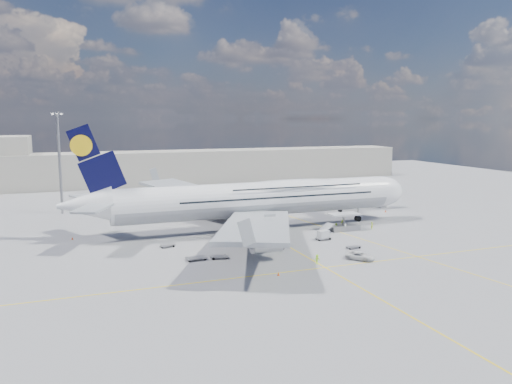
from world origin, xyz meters
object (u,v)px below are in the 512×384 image
object	(u,v)px
dolly_nose_far	(323,235)
baggage_tug	(258,236)
dolly_row_a	(167,246)
catering_truck_inner	(212,209)
cargo_loader	(343,224)
crew_wing	(259,242)
cone_wing_left_inner	(237,217)
cone_wing_left_outer	(184,208)
crew_nose	(372,226)
crew_van	(342,224)
crew_tug	(317,259)
light_mast	(60,162)
catering_truck_outer	(155,202)
cone_wing_right_outer	(278,274)
jet_bridge	(352,186)
dolly_nose_near	(353,247)
cone_tail	(72,238)
airliner	(260,198)
service_van	(360,256)
cone_nose	(386,211)
crew_loader	(336,227)
cone_wing_right_inner	(270,246)
dolly_row_c	(267,244)
dolly_back	(196,258)
dolly_row_b	(219,257)

from	to	relation	value
dolly_nose_far	baggage_tug	size ratio (longest dim) A/B	1.21
dolly_row_a	catering_truck_inner	xyz separation A→B (m)	(16.15, 26.87, 1.47)
cargo_loader	crew_wing	world-z (taller)	cargo_loader
catering_truck_inner	cone_wing_left_inner	xyz separation A→B (m)	(5.08, -4.77, -1.49)
cone_wing_left_outer	crew_nose	bearing A→B (deg)	-49.24
crew_van	cone_wing_left_inner	size ratio (longest dim) A/B	2.94
crew_tug	light_mast	bearing A→B (deg)	120.16
cargo_loader	crew_wing	size ratio (longest dim) A/B	5.46
baggage_tug	catering_truck_outer	world-z (taller)	catering_truck_outer
cargo_loader	light_mast	size ratio (longest dim) A/B	0.33
cone_wing_right_outer	baggage_tug	bearing A→B (deg)	76.79
crew_van	jet_bridge	bearing A→B (deg)	-68.79
dolly_nose_far	cone_wing_left_outer	distance (m)	46.76
dolly_nose_near	cargo_loader	bearing A→B (deg)	53.45
crew_van	crew_nose	bearing A→B (deg)	-160.73
cargo_loader	cone_tail	world-z (taller)	cargo_loader
airliner	jet_bridge	bearing A→B (deg)	20.31
service_van	cone_wing_left_inner	world-z (taller)	service_van
cone_nose	light_mast	bearing A→B (deg)	160.42
cone_nose	service_van	bearing A→B (deg)	-130.37
jet_bridge	cargo_loader	xyz separation A→B (m)	(-12.99, -18.04, -5.60)
dolly_nose_far	crew_loader	world-z (taller)	dolly_nose_far
jet_bridge	crew_van	xyz separation A→B (m)	(-11.64, -15.52, -5.99)
cone_wing_right_inner	cone_wing_left_inner	bearing A→B (deg)	83.55
dolly_nose_far	cone_wing_left_inner	bearing A→B (deg)	95.62
dolly_row_c	crew_van	xyz separation A→B (m)	(22.91, 12.27, -0.30)
service_van	crew_nose	world-z (taller)	crew_nose
crew_loader	cone_wing_left_outer	distance (m)	44.26
cargo_loader	catering_truck_outer	world-z (taller)	catering_truck_outer
service_van	crew_van	bearing A→B (deg)	25.44
crew_loader	cone_tail	size ratio (longest dim) A/B	3.06
crew_van	cone_nose	distance (m)	23.03
cone_tail	crew_loader	bearing A→B (deg)	-12.03
crew_van	dolly_nose_near	bearing A→B (deg)	123.91
dolly_back	cone_wing_left_outer	distance (m)	48.87
dolly_row_a	dolly_back	world-z (taller)	dolly_back
dolly_nose_near	cone_tail	size ratio (longest dim) A/B	5.30
dolly_back	cone_wing_right_inner	world-z (taller)	cone_wing_right_inner
dolly_row_a	service_van	distance (m)	35.42
baggage_tug	cone_wing_right_outer	xyz separation A→B (m)	(-5.31, -22.61, -0.42)
cone_wing_left_inner	cone_wing_left_outer	xyz separation A→B (m)	(-9.60, 15.62, -0.01)
cone_wing_right_outer	cone_tail	world-z (taller)	cone_tail
dolly_nose_near	cone_wing_left_inner	xyz separation A→B (m)	(-10.91, 35.23, -0.01)
catering_truck_inner	crew_tug	world-z (taller)	catering_truck_inner
dolly_row_b	cone_wing_right_inner	world-z (taller)	cone_wing_right_inner
crew_wing	catering_truck_inner	bearing A→B (deg)	26.43
jet_bridge	baggage_tug	xyz separation A→B (m)	(-33.22, -19.50, -6.18)
crew_wing	dolly_nose_near	bearing A→B (deg)	-89.87
cone_wing_right_inner	cone_wing_right_outer	xyz separation A→B (m)	(-5.23, -16.10, -0.04)
airliner	catering_truck_outer	bearing A→B (deg)	117.42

